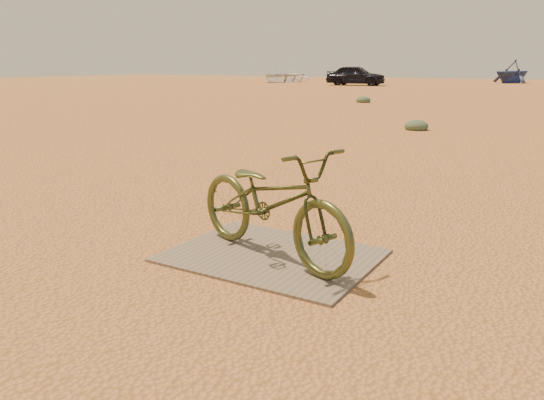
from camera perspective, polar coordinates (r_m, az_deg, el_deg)
The scene contains 8 objects.
ground at distance 4.18m, azimuth 2.89°, elevation -7.36°, with size 120.00×120.00×0.00m, color #C37743.
plywood_board at distance 4.42m, azimuth -0.00°, elevation -5.98°, with size 1.65×1.26×0.02m, color #75624C.
bicycle at distance 4.22m, azimuth -0.06°, elevation -0.23°, with size 0.61×1.76×0.92m, color #434A1F.
car at distance 41.54m, azimuth 9.01°, elevation 13.11°, with size 1.76×4.38×1.49m, color black.
boat_near_left at distance 48.87m, azimuth 1.03°, elevation 13.22°, with size 3.86×5.41×1.12m, color white.
boat_far_left at distance 50.46m, azimuth 24.43°, elevation 12.49°, with size 3.21×3.72×1.96m, color navy.
kale_a at distance 13.51m, azimuth 15.24°, elevation 7.30°, with size 0.57×0.57×0.32m, color #4F6344.
kale_c at distance 22.87m, azimuth 9.78°, elevation 10.30°, with size 0.61×0.61×0.33m, color #4F6344.
Camera 1 is at (1.80, -3.44, 1.55)m, focal length 35.00 mm.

